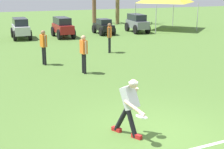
% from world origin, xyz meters
% --- Properties ---
extents(ground_plane, '(80.00, 80.00, 0.00)m').
position_xyz_m(ground_plane, '(0.00, 0.00, 0.00)').
color(ground_plane, '#4A6D2E').
extents(frisbee_thrower, '(0.55, 1.09, 1.42)m').
position_xyz_m(frisbee_thrower, '(-0.67, 0.21, 0.80)').
color(frisbee_thrower, black).
rests_on(frisbee_thrower, ground_plane).
extents(frisbee_in_flight, '(0.29, 0.29, 0.09)m').
position_xyz_m(frisbee_in_flight, '(-0.61, -0.32, 0.68)').
color(frisbee_in_flight, white).
extents(teammate_near_sideline, '(0.28, 0.49, 1.56)m').
position_xyz_m(teammate_near_sideline, '(-1.23, 8.41, 0.94)').
color(teammate_near_sideline, black).
rests_on(teammate_near_sideline, ground_plane).
extents(teammate_midfield, '(0.34, 0.47, 1.56)m').
position_xyz_m(teammate_midfield, '(2.50, 9.99, 0.94)').
color(teammate_midfield, black).
rests_on(teammate_midfield, ground_plane).
extents(teammate_deep, '(0.24, 0.50, 1.56)m').
position_xyz_m(teammate_deep, '(0.01, 6.30, 0.94)').
color(teammate_deep, black).
rests_on(teammate_deep, ground_plane).
extents(parked_car_slot_b, '(1.15, 2.41, 1.34)m').
position_xyz_m(parked_car_slot_b, '(-1.30, 16.61, 0.72)').
color(parked_car_slot_b, '#B7BABF').
rests_on(parked_car_slot_b, ground_plane).
extents(parked_car_slot_c, '(1.21, 2.43, 1.34)m').
position_xyz_m(parked_car_slot_c, '(1.43, 16.18, 0.72)').
color(parked_car_slot_c, maroon).
rests_on(parked_car_slot_c, ground_plane).
extents(parked_car_slot_d, '(1.11, 2.21, 1.10)m').
position_xyz_m(parked_car_slot_d, '(4.52, 16.59, 0.56)').
color(parked_car_slot_d, black).
rests_on(parked_car_slot_d, ground_plane).
extents(parked_car_slot_e, '(1.22, 2.43, 1.34)m').
position_xyz_m(parked_car_slot_e, '(7.21, 16.65, 0.72)').
color(parked_car_slot_e, slate).
rests_on(parked_car_slot_e, ground_plane).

